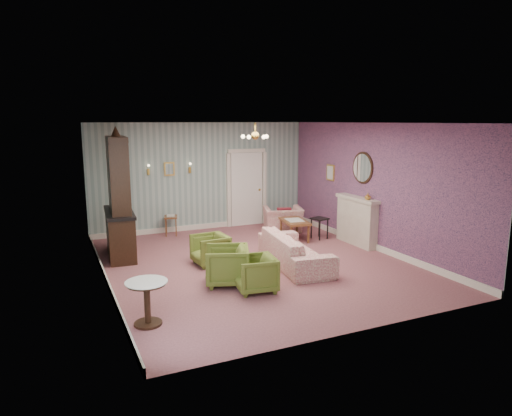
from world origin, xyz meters
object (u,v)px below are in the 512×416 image
olive_chair_a (255,272)px  coffee_table (294,230)px  wingback_chair (283,215)px  fireplace (357,221)px  pedestal_table (147,303)px  sofa_chintz (295,244)px  olive_chair_b (227,264)px  dresser (118,194)px  olive_chair_c (210,248)px  side_table_black (319,228)px

olive_chair_a → coffee_table: 3.70m
wingback_chair → fireplace: 2.18m
pedestal_table → sofa_chintz: bearing=25.6°
olive_chair_b → dresser: 3.20m
wingback_chair → coffee_table: wingback_chair is taller
olive_chair_a → pedestal_table: olive_chair_a is taller
olive_chair_a → pedestal_table: (-2.00, -0.60, -0.01)m
olive_chair_a → wingback_chair: bearing=154.5°
olive_chair_c → wingback_chair: wingback_chair is taller
fireplace → pedestal_table: 6.03m
side_table_black → coffee_table: bearing=163.2°
olive_chair_a → olive_chair_c: olive_chair_c is taller
wingback_chair → olive_chair_b: bearing=66.3°
sofa_chintz → wingback_chair: size_ratio=2.27×
sofa_chintz → dresser: dresser is taller
wingback_chair → fireplace: fireplace is taller
olive_chair_c → dresser: bearing=-134.7°
side_table_black → sofa_chintz: bearing=-134.6°
olive_chair_a → sofa_chintz: sofa_chintz is taller
pedestal_table → dresser: bearing=87.2°
side_table_black → olive_chair_c: bearing=-164.7°
olive_chair_c → dresser: size_ratio=0.25×
olive_chair_c → side_table_black: size_ratio=1.29×
olive_chair_b → pedestal_table: bearing=-35.5°
coffee_table → side_table_black: 0.65m
olive_chair_a → dresser: bearing=-141.9°
olive_chair_a → olive_chair_c: size_ratio=1.00×
sofa_chintz → wingback_chair: sofa_chintz is taller
fireplace → olive_chair_c: bearing=-179.1°
sofa_chintz → coffee_table: sofa_chintz is taller
wingback_chair → side_table_black: bearing=129.3°
dresser → side_table_black: (4.80, -0.52, -1.12)m
olive_chair_c → sofa_chintz: sofa_chintz is taller
olive_chair_a → coffee_table: size_ratio=0.70×
olive_chair_c → fireplace: (3.73, 0.06, 0.23)m
olive_chair_b → fireplace: bearing=129.5°
olive_chair_b → coffee_table: bearing=151.3°
olive_chair_a → olive_chair_c: 1.79m
olive_chair_a → sofa_chintz: size_ratio=0.31×
wingback_chair → olive_chair_a: bearing=73.8°
olive_chair_c → side_table_black: bearing=101.8°
dresser → pedestal_table: dresser is taller
olive_chair_c → olive_chair_a: bearing=3.5°
pedestal_table → olive_chair_a: bearing=16.7°
olive_chair_a → side_table_black: (2.98, 2.66, -0.08)m
side_table_black → dresser: bearing=173.8°
sofa_chintz → wingback_chair: (1.18, 2.78, -0.01)m
olive_chair_b → wingback_chair: wingback_chair is taller
olive_chair_b → wingback_chair: bearing=159.2°
olive_chair_a → coffee_table: (2.36, 2.84, -0.09)m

